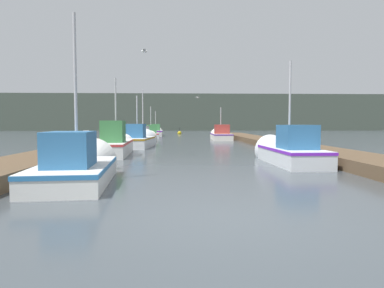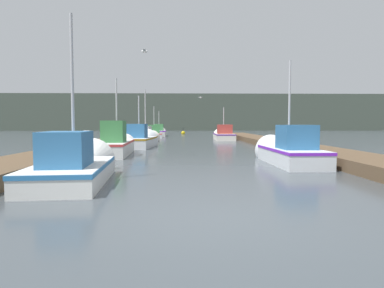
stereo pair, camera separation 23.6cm
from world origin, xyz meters
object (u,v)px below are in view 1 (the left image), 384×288
object	(u,v)px
mooring_piling_0	(87,145)
seagull_lead	(198,97)
channel_buoy	(180,133)
fishing_boat_1	(288,151)
fishing_boat_7	(156,132)
fishing_boat_3	(138,140)
fishing_boat_4	(144,138)
fishing_boat_5	(220,135)
seagull_1	(144,51)
mooring_piling_1	(218,131)
fishing_boat_0	(79,166)
fishing_boat_2	(116,144)
fishing_boat_6	(151,134)

from	to	relation	value
mooring_piling_0	seagull_lead	size ratio (longest dim) A/B	2.53
mooring_piling_0	channel_buoy	distance (m)	34.32
fishing_boat_1	fishing_boat_7	distance (m)	29.32
fishing_boat_3	fishing_boat_4	distance (m)	5.23
fishing_boat_4	fishing_boat_5	xyz separation A→B (m)	(6.75, 4.36, 0.05)
seagull_1	fishing_boat_5	bearing A→B (deg)	-25.13
seagull_lead	fishing_boat_4	bearing A→B (deg)	-93.56
fishing_boat_4	mooring_piling_1	distance (m)	19.03
fishing_boat_0	channel_buoy	bearing A→B (deg)	80.84
fishing_boat_4	fishing_boat_7	xyz separation A→B (m)	(0.05, 13.94, 0.07)
fishing_boat_2	fishing_boat_6	size ratio (longest dim) A/B	1.13
fishing_boat_0	fishing_boat_5	xyz separation A→B (m)	(6.71, 22.68, 0.04)
fishing_boat_5	channel_buoy	xyz separation A→B (m)	(-3.76, 16.49, -0.28)
mooring_piling_1	seagull_1	distance (m)	30.67
fishing_boat_4	mooring_piling_1	size ratio (longest dim) A/B	6.00
fishing_boat_4	fishing_boat_7	distance (m)	13.94
fishing_boat_1	mooring_piling_1	xyz separation A→B (m)	(1.06, 31.77, 0.06)
fishing_boat_7	seagull_1	xyz separation A→B (m)	(1.20, -26.31, 4.24)
mooring_piling_1	fishing_boat_2	bearing A→B (deg)	-106.95
fishing_boat_2	fishing_boat_1	bearing A→B (deg)	-31.86
fishing_boat_0	channel_buoy	world-z (taller)	fishing_boat_0
fishing_boat_1	channel_buoy	distance (m)	35.62
fishing_boat_6	mooring_piling_0	world-z (taller)	fishing_boat_6
fishing_boat_0	fishing_boat_3	distance (m)	13.09
fishing_boat_4	seagull_lead	bearing A→B (deg)	50.29
fishing_boat_0	fishing_boat_1	size ratio (longest dim) A/B	0.99
fishing_boat_6	fishing_boat_0	bearing A→B (deg)	-93.46
fishing_boat_6	seagull_lead	world-z (taller)	seagull_lead
fishing_boat_1	fishing_boat_4	bearing A→B (deg)	114.73
mooring_piling_1	fishing_boat_0	bearing A→B (deg)	-102.72
fishing_boat_1	fishing_boat_4	distance (m)	16.14
fishing_boat_0	fishing_boat_2	distance (m)	7.92
mooring_piling_1	fishing_boat_3	bearing A→B (deg)	-109.46
fishing_boat_1	seagull_lead	bearing A→B (deg)	96.11
channel_buoy	fishing_boat_6	bearing A→B (deg)	-105.68
fishing_boat_2	fishing_boat_5	size ratio (longest dim) A/B	1.06
fishing_boat_0	fishing_boat_4	size ratio (longest dim) A/B	0.79
fishing_boat_1	fishing_boat_6	size ratio (longest dim) A/B	0.93
fishing_boat_4	fishing_boat_7	world-z (taller)	fishing_boat_4
fishing_boat_3	fishing_boat_5	bearing A→B (deg)	59.83
fishing_boat_4	fishing_boat_6	size ratio (longest dim) A/B	1.17
channel_buoy	seagull_lead	world-z (taller)	seagull_lead
fishing_boat_7	channel_buoy	bearing A→B (deg)	66.05
mooring_piling_1	seagull_1	xyz separation A→B (m)	(-6.81, -29.61, 4.18)
channel_buoy	mooring_piling_1	bearing A→B (deg)	-35.46
fishing_boat_4	fishing_boat_2	bearing A→B (deg)	-87.32
seagull_lead	seagull_1	world-z (taller)	seagull_1
seagull_1	channel_buoy	bearing A→B (deg)	-9.94
fishing_boat_6	channel_buoy	xyz separation A→B (m)	(3.17, 11.29, -0.24)
channel_buoy	seagull_1	xyz separation A→B (m)	(-1.74, -33.22, 4.55)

